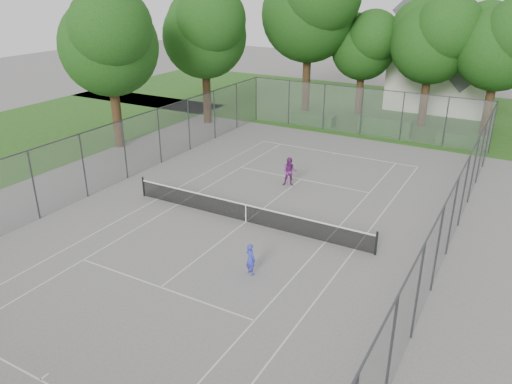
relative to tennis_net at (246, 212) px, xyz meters
The scene contains 17 objects.
ground 0.51m from the tennis_net, ahead, with size 120.00×120.00×0.00m, color slate.
grass_far 26.00m from the tennis_net, 90.00° to the left, with size 60.00×20.00×0.00m, color #234D16.
court_markings 0.50m from the tennis_net, ahead, with size 11.03×23.83×0.01m.
tennis_net is the anchor object (origin of this frame).
perimeter_fence 1.30m from the tennis_net, ahead, with size 18.08×34.08×3.52m.
tree_far_left 23.60m from the tennis_net, 106.62° to the left, with size 8.92×8.15×12.83m.
tree_far_midleft 23.76m from the tennis_net, 95.29° to the left, with size 6.06×5.53×8.71m.
tree_far_midright 22.86m from the tennis_net, 80.63° to the left, with size 6.96×6.36×10.01m.
tree_far_right 23.74m from the tennis_net, 68.85° to the left, with size 6.93×6.32×9.96m.
tree_side_back 19.77m from the tennis_net, 130.03° to the left, with size 7.42×6.78×10.67m.
tree_side_front 16.37m from the tennis_net, 156.74° to the left, with size 7.40×6.76×10.64m.
hedge_left 18.39m from the tennis_net, 103.25° to the left, with size 3.50×1.05×0.88m, color #1E4A18.
hedge_mid 18.20m from the tennis_net, 85.08° to the left, with size 3.94×1.13×1.24m, color #1E4A18.
hedge_right 19.31m from the tennis_net, 69.44° to the left, with size 2.72×1.00×0.82m, color #1E4A18.
house 29.21m from the tennis_net, 83.18° to the left, with size 8.46×6.56×10.53m.
girl_player 4.62m from the tennis_net, 57.16° to the right, with size 0.49×0.32×1.33m, color #3137BA.
woman_player 5.24m from the tennis_net, 92.12° to the left, with size 0.81×0.63×1.66m, color #732674.
Camera 1 is at (11.03, -18.58, 10.79)m, focal length 35.00 mm.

